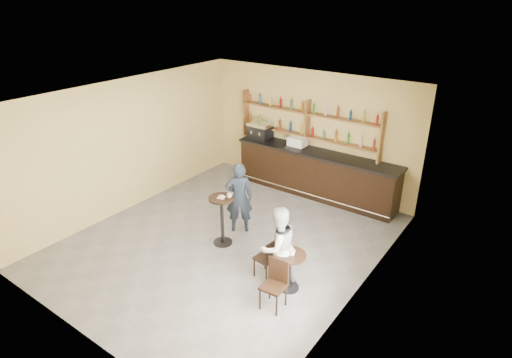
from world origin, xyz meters
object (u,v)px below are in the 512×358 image
Objects in this scene: pedestal_table at (222,221)px; chair_south at (273,286)px; man_main at (239,198)px; patron_second at (278,247)px; cafe_table at (289,271)px; pastry_case at (298,142)px; bar_counter at (315,173)px; chair_west at (266,257)px; espresso_machine at (260,131)px.

pedestal_table is 1.24× the size of chair_south.
man_main reaches higher than patron_second.
patron_second is (-0.26, 0.00, 0.42)m from cafe_table.
pastry_case is 0.63× the size of cafe_table.
bar_counter is 5.32× the size of chair_west.
pedestal_table is 0.70m from man_main.
pastry_case is at bearing 91.98° from pedestal_table.
pedestal_table is (1.32, -3.27, -0.89)m from espresso_machine.
pedestal_table reaches higher than chair_south.
pastry_case is at bearing 112.56° from chair_south.
cafe_table is at bearing -13.25° from pedestal_table.
patron_second is (-0.31, 0.60, 0.35)m from chair_south.
bar_counter is 2.83× the size of patron_second.
chair_west reaches higher than cafe_table.
man_main is at bearing 93.22° from pedestal_table.
patron_second is (1.82, -3.73, -0.56)m from pastry_case.
cafe_table is 0.55m from chair_west.
espresso_machine reaches higher than man_main.
cafe_table is at bearing -65.07° from pastry_case.
chair_south reaches higher than chair_west.
chair_south is 0.56× the size of patron_second.
man_main reaches higher than pedestal_table.
bar_counter is 4.06× the size of pedestal_table.
bar_counter reaches higher than pedestal_table.
patron_second reaches higher than chair_west.
chair_west is (-0.55, 0.05, 0.05)m from cafe_table.
pastry_case is 4.91m from chair_south.
patron_second is at bearing -71.61° from bar_counter.
pastry_case reaches higher than bar_counter.
pastry_case reaches higher than chair_south.
espresso_machine is at bearing 180.00° from bar_counter.
pedestal_table reaches higher than cafe_table.
espresso_machine is at bearing 175.82° from pastry_case.
chair_south is at bearing 50.19° from chair_west.
cafe_table is (1.97, -0.46, -0.18)m from pedestal_table.
pedestal_table is 0.70× the size of patron_second.
patron_second is at bearing -15.11° from pedestal_table.
chair_south is at bearing -27.80° from pedestal_table.
espresso_machine is 0.39× the size of man_main.
bar_counter is at bearing -137.84° from patron_second.
chair_west is at bearing 129.11° from chair_south.
chair_south is at bearing -68.02° from pastry_case.
man_main is 2.33m from cafe_table.
pastry_case is (1.21, 0.00, -0.09)m from espresso_machine.
espresso_machine is at bearing 124.03° from chair_south.
cafe_table is (2.08, -3.73, -0.99)m from pastry_case.
pastry_case is 4.19m from patron_second.
espresso_machine is 0.86× the size of cafe_table.
chair_west is 0.88m from chair_south.
man_main is 2.23× the size of cafe_table.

